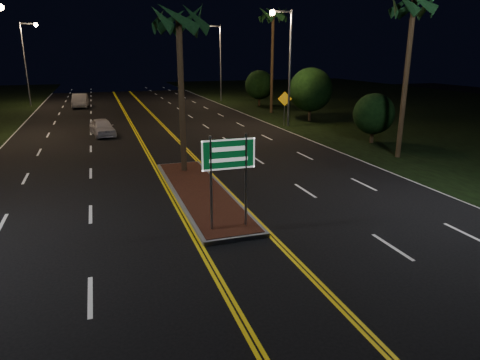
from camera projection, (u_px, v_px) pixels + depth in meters
name	position (u px, v px, depth m)	size (l,w,h in m)	color
ground	(258.00, 269.00, 12.06)	(120.00, 120.00, 0.00)	black
grass_right	(445.00, 112.00, 43.88)	(40.00, 110.00, 0.01)	black
median_island	(200.00, 192.00, 18.39)	(2.25, 10.25, 0.17)	gray
highway_sign	(229.00, 163.00, 13.91)	(1.80, 0.08, 3.20)	gray
streetlight_left_far	(28.00, 54.00, 47.19)	(1.91, 0.44, 9.00)	gray
streetlight_right_mid	(286.00, 55.00, 33.65)	(1.91, 0.44, 9.00)	gray
streetlight_right_far	(218.00, 54.00, 51.82)	(1.91, 0.44, 9.00)	gray
palm_median	(178.00, 20.00, 19.51)	(2.40, 2.40, 8.30)	#382819
palm_right_near	(414.00, 6.00, 22.58)	(2.40, 2.40, 9.30)	#382819
palm_right_far	(273.00, 16.00, 40.58)	(2.40, 2.40, 10.30)	#382819
shrub_near	(374.00, 114.00, 28.32)	(2.70, 2.70, 3.30)	#382819
shrub_mid	(311.00, 90.00, 37.33)	(3.78, 3.78, 4.62)	#382819
shrub_far	(259.00, 85.00, 48.29)	(3.24, 3.24, 3.96)	#382819
car_near	(102.00, 126.00, 31.16)	(1.86, 4.33, 1.44)	white
car_far	(80.00, 99.00, 47.32)	(2.18, 5.10, 1.70)	silver
warning_sign	(285.00, 103.00, 35.12)	(1.13, 0.35, 2.79)	gray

